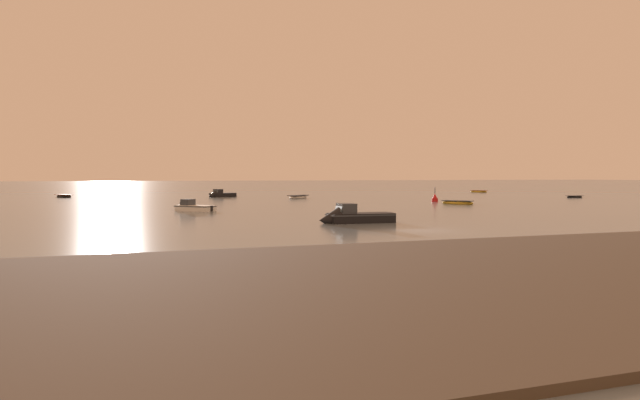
{
  "coord_description": "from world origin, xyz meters",
  "views": [
    {
      "loc": [
        -20.18,
        -35.73,
        3.85
      ],
      "look_at": [
        7.89,
        43.29,
        0.3
      ],
      "focal_mm": 32.57,
      "sensor_mm": 36.0,
      "label": 1
    }
  ],
  "objects_px": {
    "rowboat_moored_2": "(458,203)",
    "motorboat_moored_2": "(219,195)",
    "motorboat_moored_0": "(190,208)",
    "rowboat_moored_0": "(479,192)",
    "rowboat_moored_6": "(298,197)",
    "motorboat_moored_1": "(350,218)",
    "rowboat_moored_7": "(64,196)",
    "channel_buoy": "(435,199)",
    "rowboat_moored_3": "(575,197)"
  },
  "relations": [
    {
      "from": "rowboat_moored_3",
      "to": "channel_buoy",
      "type": "relative_size",
      "value": 1.43
    },
    {
      "from": "rowboat_moored_0",
      "to": "rowboat_moored_7",
      "type": "bearing_deg",
      "value": 64.18
    },
    {
      "from": "motorboat_moored_1",
      "to": "channel_buoy",
      "type": "distance_m",
      "value": 40.41
    },
    {
      "from": "rowboat_moored_6",
      "to": "rowboat_moored_7",
      "type": "xyz_separation_m",
      "value": [
        -37.76,
        18.4,
        -0.01
      ]
    },
    {
      "from": "rowboat_moored_0",
      "to": "rowboat_moored_2",
      "type": "bearing_deg",
      "value": 115.85
    },
    {
      "from": "rowboat_moored_3",
      "to": "rowboat_moored_7",
      "type": "xyz_separation_m",
      "value": [
        -84.04,
        31.71,
        0.05
      ]
    },
    {
      "from": "motorboat_moored_0",
      "to": "motorboat_moored_2",
      "type": "distance_m",
      "value": 40.8
    },
    {
      "from": "rowboat_moored_0",
      "to": "channel_buoy",
      "type": "relative_size",
      "value": 1.87
    },
    {
      "from": "rowboat_moored_0",
      "to": "motorboat_moored_1",
      "type": "height_order",
      "value": "motorboat_moored_1"
    },
    {
      "from": "rowboat_moored_3",
      "to": "rowboat_moored_2",
      "type": "bearing_deg",
      "value": 21.04
    },
    {
      "from": "motorboat_moored_0",
      "to": "motorboat_moored_1",
      "type": "relative_size",
      "value": 0.76
    },
    {
      "from": "rowboat_moored_6",
      "to": "rowboat_moored_7",
      "type": "bearing_deg",
      "value": 114.98
    },
    {
      "from": "rowboat_moored_0",
      "to": "channel_buoy",
      "type": "height_order",
      "value": "channel_buoy"
    },
    {
      "from": "rowboat_moored_0",
      "to": "rowboat_moored_6",
      "type": "bearing_deg",
      "value": 84.96
    },
    {
      "from": "motorboat_moored_0",
      "to": "motorboat_moored_2",
      "type": "xyz_separation_m",
      "value": [
        9.97,
        39.56,
        0.03
      ]
    },
    {
      "from": "motorboat_moored_2",
      "to": "channel_buoy",
      "type": "relative_size",
      "value": 2.51
    },
    {
      "from": "rowboat_moored_3",
      "to": "rowboat_moored_6",
      "type": "height_order",
      "value": "rowboat_moored_6"
    },
    {
      "from": "rowboat_moored_7",
      "to": "motorboat_moored_1",
      "type": "bearing_deg",
      "value": 171.32
    },
    {
      "from": "rowboat_moored_6",
      "to": "motorboat_moored_1",
      "type": "bearing_deg",
      "value": -141.75
    },
    {
      "from": "rowboat_moored_2",
      "to": "motorboat_moored_2",
      "type": "bearing_deg",
      "value": -0.66
    },
    {
      "from": "rowboat_moored_2",
      "to": "motorboat_moored_1",
      "type": "height_order",
      "value": "motorboat_moored_1"
    },
    {
      "from": "rowboat_moored_0",
      "to": "motorboat_moored_0",
      "type": "xyz_separation_m",
      "value": [
        -71.09,
        -48.88,
        0.11
      ]
    },
    {
      "from": "rowboat_moored_2",
      "to": "rowboat_moored_7",
      "type": "height_order",
      "value": "rowboat_moored_7"
    },
    {
      "from": "rowboat_moored_2",
      "to": "motorboat_moored_0",
      "type": "distance_m",
      "value": 35.98
    },
    {
      "from": "motorboat_moored_0",
      "to": "motorboat_moored_1",
      "type": "height_order",
      "value": "motorboat_moored_1"
    },
    {
      "from": "rowboat_moored_6",
      "to": "channel_buoy",
      "type": "xyz_separation_m",
      "value": [
        14.93,
        -19.23,
        0.26
      ]
    },
    {
      "from": "rowboat_moored_2",
      "to": "channel_buoy",
      "type": "distance_m",
      "value": 7.06
    },
    {
      "from": "rowboat_moored_6",
      "to": "motorboat_moored_2",
      "type": "xyz_separation_m",
      "value": [
        -11.63,
        10.17,
        0.12
      ]
    },
    {
      "from": "rowboat_moored_3",
      "to": "motorboat_moored_1",
      "type": "distance_m",
      "value": 68.26
    },
    {
      "from": "motorboat_moored_0",
      "to": "rowboat_moored_6",
      "type": "relative_size",
      "value": 1.03
    },
    {
      "from": "rowboat_moored_0",
      "to": "motorboat_moored_2",
      "type": "height_order",
      "value": "motorboat_moored_2"
    },
    {
      "from": "motorboat_moored_1",
      "to": "channel_buoy",
      "type": "bearing_deg",
      "value": -127.91
    },
    {
      "from": "rowboat_moored_6",
      "to": "channel_buoy",
      "type": "distance_m",
      "value": 24.35
    },
    {
      "from": "rowboat_moored_6",
      "to": "rowboat_moored_0",
      "type": "bearing_deg",
      "value": -17.53
    },
    {
      "from": "rowboat_moored_2",
      "to": "rowboat_moored_6",
      "type": "distance_m",
      "value": 29.87
    },
    {
      "from": "rowboat_moored_7",
      "to": "rowboat_moored_6",
      "type": "bearing_deg",
      "value": -145.82
    },
    {
      "from": "rowboat_moored_3",
      "to": "motorboat_moored_2",
      "type": "height_order",
      "value": "motorboat_moored_2"
    },
    {
      "from": "motorboat_moored_1",
      "to": "rowboat_moored_6",
      "type": "distance_m",
      "value": 51.24
    },
    {
      "from": "rowboat_moored_6",
      "to": "motorboat_moored_2",
      "type": "relative_size",
      "value": 0.81
    },
    {
      "from": "rowboat_moored_0",
      "to": "rowboat_moored_6",
      "type": "relative_size",
      "value": 0.92
    },
    {
      "from": "rowboat_moored_2",
      "to": "motorboat_moored_1",
      "type": "relative_size",
      "value": 0.69
    },
    {
      "from": "rowboat_moored_0",
      "to": "motorboat_moored_1",
      "type": "xyz_separation_m",
      "value": [
        -60.77,
        -69.48,
        0.18
      ]
    },
    {
      "from": "rowboat_moored_7",
      "to": "motorboat_moored_2",
      "type": "height_order",
      "value": "motorboat_moored_2"
    },
    {
      "from": "motorboat_moored_1",
      "to": "rowboat_moored_7",
      "type": "bearing_deg",
      "value": -66.31
    },
    {
      "from": "rowboat_moored_2",
      "to": "motorboat_moored_2",
      "type": "height_order",
      "value": "motorboat_moored_2"
    },
    {
      "from": "motorboat_moored_1",
      "to": "rowboat_moored_0",
      "type": "bearing_deg",
      "value": -128.64
    },
    {
      "from": "rowboat_moored_7",
      "to": "channel_buoy",
      "type": "bearing_deg",
      "value": -155.38
    },
    {
      "from": "motorboat_moored_1",
      "to": "channel_buoy",
      "type": "height_order",
      "value": "channel_buoy"
    },
    {
      "from": "motorboat_moored_0",
      "to": "rowboat_moored_3",
      "type": "bearing_deg",
      "value": -120.6
    },
    {
      "from": "rowboat_moored_0",
      "to": "motorboat_moored_1",
      "type": "relative_size",
      "value": 0.68
    }
  ]
}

